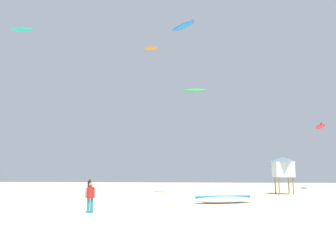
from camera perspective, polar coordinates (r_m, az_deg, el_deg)
ground_plane at (r=13.89m, az=-6.24°, el=-18.88°), size 120.00×120.00×0.00m
person_foreground at (r=18.96m, az=-14.77°, el=-12.80°), size 0.57×0.40×1.79m
person_midground at (r=33.34m, az=-14.93°, el=-11.03°), size 0.50×0.40×1.78m
kite_grounded_near at (r=24.60m, az=10.62°, el=-13.77°), size 5.15×2.65×0.58m
lifeguard_tower at (r=36.10m, az=21.31°, el=-7.35°), size 2.30×2.30×4.15m
kite_aloft_0 at (r=55.77m, az=-3.34°, el=14.78°), size 2.58×1.02×0.55m
kite_aloft_1 at (r=49.58m, az=27.35°, el=-0.09°), size 2.60×4.57×0.66m
kite_aloft_2 at (r=44.28m, az=-26.44°, el=16.34°), size 3.18×1.14×0.41m
kite_aloft_3 at (r=51.11m, az=5.17°, el=6.93°), size 4.12×1.23×0.94m
kite_aloft_4 at (r=34.02m, az=2.95°, el=18.74°), size 3.03×2.82×0.39m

